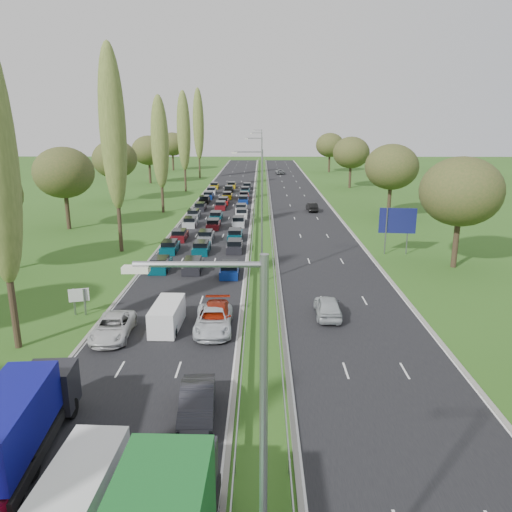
{
  "coord_description": "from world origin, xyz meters",
  "views": [
    {
      "loc": [
        4.44,
        -0.89,
        14.38
      ],
      "look_at": [
        3.93,
        46.52,
        1.5
      ],
      "focal_mm": 35.0,
      "sensor_mm": 36.0,
      "label": 1
    }
  ],
  "objects": [
    {
      "name": "ground",
      "position": [
        4.5,
        80.0,
        0.0
      ],
      "size": [
        260.0,
        260.0,
        0.0
      ],
      "primitive_type": "plane",
      "color": "#2F551A",
      "rests_on": "ground"
    },
    {
      "name": "white_van_front",
      "position": [
        -2.17,
        14.5,
        1.16
      ],
      "size": [
        2.21,
        5.64,
        2.27
      ],
      "rotation": [
        0.0,
        0.0,
        -0.04
      ],
      "color": "silver",
      "rests_on": "near_carriageway"
    },
    {
      "name": "blue_lorry",
      "position": [
        -5.98,
        18.03,
        1.83
      ],
      "size": [
        2.3,
        8.29,
        3.5
      ],
      "rotation": [
        0.0,
        0.0,
        0.08
      ],
      "color": "black",
      "rests_on": "near_carriageway"
    },
    {
      "name": "far_car_2",
      "position": [
        9.59,
        139.75,
        0.69
      ],
      "size": [
        2.57,
        4.96,
        1.34
      ],
      "primitive_type": "imported",
      "rotation": [
        0.0,
        0.0,
        3.22
      ],
      "color": "slate",
      "rests_on": "far_carriageway"
    },
    {
      "name": "poplar_row",
      "position": [
        -11.5,
        68.17,
        12.39
      ],
      "size": [
        2.8,
        127.8,
        22.44
      ],
      "color": "#2D2116",
      "rests_on": "ground"
    },
    {
      "name": "near_carriageway",
      "position": [
        -2.25,
        82.5,
        0.0
      ],
      "size": [
        10.5,
        215.0,
        0.04
      ],
      "primitive_type": "cube",
      "color": "black",
      "rests_on": "ground"
    },
    {
      "name": "lamp_columns",
      "position": [
        4.5,
        78.0,
        6.0
      ],
      "size": [
        0.18,
        140.18,
        12.0
      ],
      "color": "gray",
      "rests_on": "ground"
    },
    {
      "name": "far_car_1",
      "position": [
        12.76,
        80.27,
        0.72
      ],
      "size": [
        1.73,
        4.31,
        1.39
      ],
      "primitive_type": "imported",
      "rotation": [
        0.0,
        0.0,
        3.2
      ],
      "color": "black",
      "rests_on": "far_carriageway"
    },
    {
      "name": "info_sign",
      "position": [
        -9.4,
        34.68,
        1.37
      ],
      "size": [
        1.46,
        0.55,
        2.1
      ],
      "color": "gray",
      "rests_on": "ground"
    },
    {
      "name": "woodland_left",
      "position": [
        -22.0,
        62.63,
        7.68
      ],
      "size": [
        8.0,
        166.0,
        11.1
      ],
      "color": "#2D2116",
      "rests_on": "ground"
    },
    {
      "name": "white_van_rear",
      "position": [
        -2.25,
        32.39,
        0.96
      ],
      "size": [
        1.83,
        4.66,
        1.87
      ],
      "rotation": [
        0.0,
        0.0,
        -0.03
      ],
      "color": "silver",
      "rests_on": "near_carriageway"
    },
    {
      "name": "near_car_8",
      "position": [
        -2.45,
        32.62,
        0.69
      ],
      "size": [
        1.73,
        4.0,
        1.34
      ],
      "primitive_type": "imported",
      "rotation": [
        0.0,
        0.0,
        -0.04
      ],
      "color": "#D2C40E",
      "rests_on": "near_carriageway"
    },
    {
      "name": "near_car_7",
      "position": [
        -2.34,
        32.44,
        0.67
      ],
      "size": [
        2.09,
        4.59,
        1.3
      ],
      "primitive_type": "imported",
      "rotation": [
        0.0,
        0.0,
        0.06
      ],
      "color": "#043C44",
      "rests_on": "near_carriageway"
    },
    {
      "name": "direction_sign",
      "position": [
        19.4,
        53.01,
        3.57
      ],
      "size": [
        3.99,
        0.48,
        5.2
      ],
      "color": "gray",
      "rests_on": "ground"
    },
    {
      "name": "near_car_9",
      "position": [
        1.28,
        21.06,
        0.82
      ],
      "size": [
        2.02,
        4.96,
        1.6
      ],
      "primitive_type": "imported",
      "rotation": [
        0.0,
        0.0,
        0.07
      ],
      "color": "black",
      "rests_on": "near_carriageway"
    },
    {
      "name": "near_car_2",
      "position": [
        -5.71,
        30.64,
        0.75
      ],
      "size": [
        2.62,
        5.31,
        1.45
      ],
      "primitive_type": "imported",
      "rotation": [
        0.0,
        0.0,
        0.04
      ],
      "color": "silver",
      "rests_on": "near_carriageway"
    },
    {
      "name": "far_carriageway",
      "position": [
        11.25,
        82.5,
        0.0
      ],
      "size": [
        10.5,
        215.0,
        0.04
      ],
      "primitive_type": "cube",
      "color": "black",
      "rests_on": "ground"
    },
    {
      "name": "central_reservation",
      "position": [
        4.5,
        82.5,
        0.55
      ],
      "size": [
        2.36,
        215.0,
        0.32
      ],
      "color": "gray",
      "rests_on": "ground"
    },
    {
      "name": "near_car_11",
      "position": [
        1.22,
        32.37,
        0.81
      ],
      "size": [
        2.38,
        5.48,
        1.57
      ],
      "primitive_type": "imported",
      "rotation": [
        0.0,
        0.0,
        0.03
      ],
      "color": "#9B1E09",
      "rests_on": "near_carriageway"
    },
    {
      "name": "woodland_right",
      "position": [
        24.0,
        66.67,
        7.68
      ],
      "size": [
        8.0,
        153.0,
        11.1
      ],
      "color": "#2D2116",
      "rests_on": "ground"
    },
    {
      "name": "traffic_queue_fill",
      "position": [
        -2.25,
        77.42,
        0.44
      ],
      "size": [
        9.1,
        68.63,
        0.8
      ],
      "color": "#053F4C",
      "rests_on": "ground"
    },
    {
      "name": "near_car_10",
      "position": [
        1.09,
        31.8,
        0.8
      ],
      "size": [
        2.77,
        5.68,
        1.55
      ],
      "primitive_type": "imported",
      "rotation": [
        0.0,
        0.0,
        0.04
      ],
      "color": "silver",
      "rests_on": "near_carriageway"
    },
    {
      "name": "far_car_0",
      "position": [
        9.5,
        34.55,
        0.81
      ],
      "size": [
        1.97,
        4.67,
        1.58
      ],
      "primitive_type": "imported",
      "rotation": [
        0.0,
        0.0,
        3.12
      ],
      "color": "#ABB1B4",
      "rests_on": "far_carriageway"
    }
  ]
}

